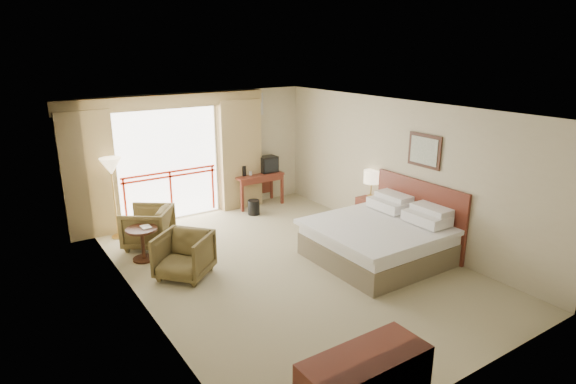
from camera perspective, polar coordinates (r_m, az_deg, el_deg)
floor at (r=8.37m, az=0.29°, el=-8.85°), size 7.00×7.00×0.00m
ceiling at (r=7.59m, az=0.32°, el=9.83°), size 7.00×7.00×0.00m
wall_back at (r=10.86m, az=-10.08°, el=4.51°), size 5.00×0.00×5.00m
wall_front at (r=5.52m, az=21.26°, el=-8.82°), size 5.00×0.00×5.00m
wall_left at (r=6.87m, az=-17.31°, el=-3.33°), size 0.00×7.00×7.00m
wall_right at (r=9.45m, az=13.00°, el=2.48°), size 0.00×7.00×7.00m
balcony_door at (r=10.59m, az=-13.96°, el=3.12°), size 2.40×0.00×2.40m
balcony_railing at (r=10.67m, az=-13.77°, el=1.08°), size 2.09×0.03×1.02m
curtain_left at (r=10.05m, az=-22.56°, el=1.87°), size 1.00×0.26×2.50m
curtain_right at (r=11.11m, az=-5.73°, el=4.44°), size 1.00×0.26×2.50m
valance at (r=10.27m, az=-14.30°, el=10.34°), size 4.40×0.22×0.28m
hvac_vent at (r=11.24m, az=-4.13°, el=10.32°), size 0.50×0.04×0.50m
bed at (r=8.67m, az=10.82°, el=-5.50°), size 2.13×2.06×0.97m
headboard at (r=9.23m, az=15.22°, el=-2.57°), size 0.06×2.10×1.30m
framed_art at (r=8.93m, az=15.86°, el=4.73°), size 0.04×0.72×0.60m
nightstand at (r=10.11m, az=9.85°, el=-2.49°), size 0.45×0.54×0.64m
table_lamp at (r=9.92m, az=9.88°, el=1.73°), size 0.32×0.32×0.56m
phone at (r=9.86m, az=10.34°, el=-0.79°), size 0.20×0.16×0.08m
desk at (r=11.39m, az=-3.80°, el=1.43°), size 1.17×0.57×0.77m
tv at (r=11.40m, az=-2.38°, el=3.31°), size 0.42×0.33×0.38m
coffee_maker at (r=11.11m, az=-5.26°, el=2.52°), size 0.14×0.14×0.24m
cup at (r=11.16m, az=-4.45°, el=2.21°), size 0.08×0.08×0.09m
wastebasket at (r=10.82m, az=-4.08°, el=-1.82°), size 0.28×0.28×0.33m
armchair_far at (r=9.56m, az=-16.09°, el=-6.15°), size 1.16×1.16×0.76m
armchair_near at (r=8.23m, az=-12.06°, el=-9.70°), size 1.14×1.14×0.74m
side_table at (r=8.83m, az=-16.88°, el=-5.30°), size 0.54×0.54×0.59m
book at (r=8.76m, az=-16.98°, el=-4.14°), size 0.16×0.21×0.02m
floor_lamp at (r=9.76m, az=-20.23°, el=2.51°), size 0.41×0.41×1.61m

